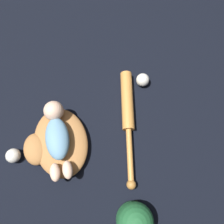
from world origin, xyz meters
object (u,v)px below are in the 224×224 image
at_px(baseball, 143,80).
at_px(baby_figure, 57,134).
at_px(baseball_glove, 57,143).
at_px(baseball_spare, 13,156).
at_px(baseball_cap, 135,221).
at_px(baseball_bat, 128,112).

bearing_deg(baseball, baby_figure, 117.42).
xyz_separation_m(baseball_glove, baseball_spare, (-0.02, 0.20, -0.00)).
xyz_separation_m(baseball_glove, baseball_cap, (-0.38, -0.29, 0.03)).
bearing_deg(baby_figure, baseball_spare, 101.97).
relative_size(baby_figure, baseball, 5.18).
xyz_separation_m(baby_figure, baseball_spare, (-0.05, 0.22, -0.07)).
relative_size(baseball, baseball_cap, 0.30).
xyz_separation_m(baseball_spare, baseball_cap, (-0.36, -0.50, 0.03)).
bearing_deg(baby_figure, baseball_glove, 141.96).
relative_size(baby_figure, baseball_cap, 1.55).
xyz_separation_m(baseball, baseball_spare, (-0.28, 0.68, -0.00)).
bearing_deg(baseball, baseball_bat, 144.95).
bearing_deg(baseball_spare, baseball, -67.33).
height_order(baseball, baseball_spare, baseball).
relative_size(baby_figure, baseball_spare, 5.32).
bearing_deg(baseball_cap, baseball, -15.67).
bearing_deg(baseball_bat, baby_figure, 102.61).
height_order(baseball_spare, baseball_cap, baseball_cap).
xyz_separation_m(baseball_glove, baseball, (0.26, -0.47, -0.00)).
bearing_deg(baseball_glove, baby_figure, -38.04).
relative_size(baseball_bat, baseball, 8.45).
distance_m(baby_figure, baseball_bat, 0.36).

